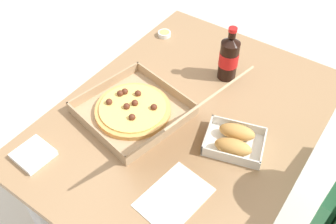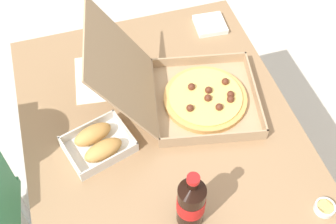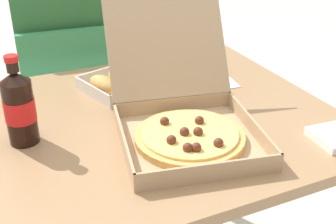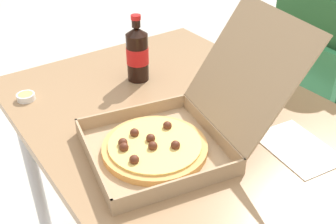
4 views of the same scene
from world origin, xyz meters
name	(u,v)px [view 1 (image 1 of 4)]	position (x,y,z in m)	size (l,w,h in m)	color
ground_plane	(182,215)	(0.00, 0.00, 0.00)	(10.00, 10.00, 0.00)	beige
dining_table	(186,132)	(0.00, 0.00, 0.64)	(1.12, 0.84, 0.73)	#997551
pizza_box_open	(141,110)	(0.11, -0.12, 0.77)	(0.42, 0.57, 0.33)	tan
bread_side_box	(235,140)	(0.02, 0.20, 0.75)	(0.20, 0.22, 0.06)	white
cola_bottle	(229,57)	(-0.27, 0.01, 0.82)	(0.07, 0.07, 0.22)	black
paper_menu	(174,197)	(0.30, 0.15, 0.73)	(0.21, 0.15, 0.00)	white
napkin_pile	(33,154)	(0.43, -0.31, 0.74)	(0.11, 0.11, 0.02)	white
dipping_sauce_cup	(164,34)	(-0.35, -0.35, 0.74)	(0.06, 0.06, 0.02)	white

